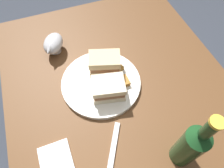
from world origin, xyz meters
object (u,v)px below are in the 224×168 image
object	(u,v)px
sandwich_half_left	(108,88)
fork	(113,151)
plate	(101,83)
sandwich_half_right	(105,63)
gravy_boat	(53,44)
napkin	(56,162)
cider_bottle	(191,145)

from	to	relation	value
sandwich_half_left	fork	bearing A→B (deg)	-16.02
plate	sandwich_half_right	size ratio (longest dim) A/B	2.25
plate	fork	xyz separation A→B (m)	(0.24, -0.04, -0.00)
gravy_boat	fork	bearing A→B (deg)	9.71
gravy_boat	napkin	bearing A→B (deg)	-11.50
sandwich_half_right	gravy_boat	bearing A→B (deg)	-137.36
plate	sandwich_half_right	xyz separation A→B (m)	(-0.04, 0.03, 0.04)
cider_bottle	sandwich_half_left	bearing A→B (deg)	-154.02
fork	sandwich_half_right	bearing A→B (deg)	15.31
sandwich_half_right	gravy_boat	xyz separation A→B (m)	(-0.16, -0.15, -0.01)
fork	plate	bearing A→B (deg)	19.55
sandwich_half_left	sandwich_half_right	bearing A→B (deg)	167.54
plate	gravy_boat	xyz separation A→B (m)	(-0.21, -0.12, 0.03)
napkin	fork	size ratio (longest dim) A/B	0.61
sandwich_half_right	napkin	bearing A→B (deg)	-42.98
cider_bottle	sandwich_half_right	bearing A→B (deg)	-163.58
sandwich_half_left	cider_bottle	distance (m)	0.30
cider_bottle	gravy_boat	bearing A→B (deg)	-153.86
sandwich_half_left	sandwich_half_right	size ratio (longest dim) A/B	0.96
sandwich_half_left	napkin	distance (m)	0.27
plate	fork	size ratio (longest dim) A/B	1.55
sandwich_half_right	fork	bearing A→B (deg)	-14.80
cider_bottle	fork	distance (m)	0.22
cider_bottle	napkin	size ratio (longest dim) A/B	2.33
gravy_boat	sandwich_half_left	bearing A→B (deg)	26.29
gravy_boat	cider_bottle	bearing A→B (deg)	26.14
sandwich_half_left	fork	size ratio (longest dim) A/B	0.66
sandwich_half_right	cider_bottle	world-z (taller)	cider_bottle
sandwich_half_right	plate	bearing A→B (deg)	-34.18
sandwich_half_left	gravy_boat	distance (m)	0.29
plate	napkin	xyz separation A→B (m)	(0.21, -0.21, -0.00)
sandwich_half_left	fork	world-z (taller)	sandwich_half_left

